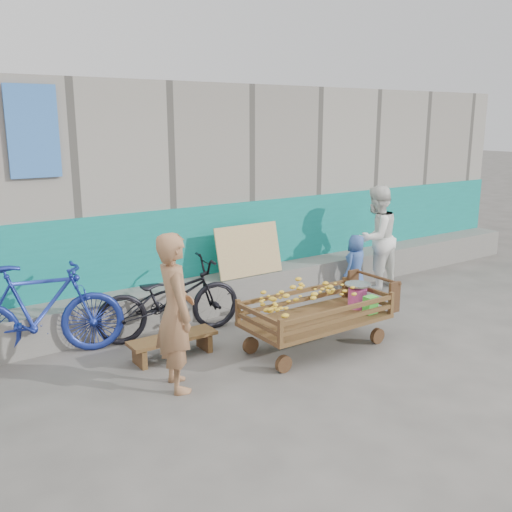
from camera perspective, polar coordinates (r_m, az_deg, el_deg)
ground at (r=6.16m, az=8.78°, el=-10.88°), size 80.00×80.00×0.00m
building_wall at (r=9.04m, az=-8.90°, el=6.58°), size 12.00×3.50×3.00m
banana_cart at (r=6.39m, az=5.85°, el=-4.91°), size 1.79×0.82×0.76m
bench at (r=6.31m, az=-8.32°, el=-8.49°), size 0.98×0.29×0.24m
vendor_man at (r=5.43m, az=-8.06°, el=-5.58°), size 0.47×0.62×1.53m
woman at (r=8.79m, az=11.90°, el=1.79°), size 0.85×0.70×1.58m
child at (r=8.54m, az=9.93°, el=-0.84°), size 0.49×0.39×0.89m
bicycle_dark at (r=6.84m, az=-8.65°, el=-4.24°), size 1.82×0.84×0.92m
bicycle_blue at (r=6.55m, az=-20.81°, el=-5.18°), size 1.83×0.90×1.06m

